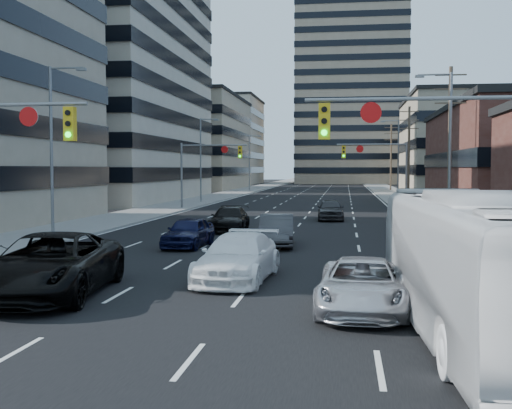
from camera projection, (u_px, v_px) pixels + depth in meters
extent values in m
plane|color=black|center=(100.00, 358.00, 12.55)|extent=(400.00, 400.00, 0.00)
cube|color=black|center=(323.00, 185.00, 141.10)|extent=(18.00, 300.00, 0.02)
cube|color=slate|center=(271.00, 185.00, 142.68)|extent=(5.00, 300.00, 0.15)
cube|color=slate|center=(376.00, 185.00, 139.52)|extent=(5.00, 300.00, 0.15)
cube|color=#ADA089|center=(72.00, 80.00, 74.81)|extent=(26.00, 34.00, 28.00)
cube|color=gray|center=(183.00, 144.00, 114.29)|extent=(20.00, 30.00, 16.00)
cube|color=gray|center=(482.00, 146.00, 95.74)|extent=(22.00, 28.00, 14.00)
cube|color=gray|center=(351.00, 66.00, 158.42)|extent=(26.00, 26.00, 58.00)
cube|color=#ADA089|center=(208.00, 142.00, 154.28)|extent=(24.00, 24.00, 20.00)
cube|color=gray|center=(474.00, 158.00, 136.36)|extent=(22.00, 22.00, 12.00)
cube|color=gold|center=(70.00, 124.00, 20.73)|extent=(0.35, 0.28, 1.10)
cylinder|color=black|center=(68.00, 113.00, 20.56)|extent=(0.18, 0.06, 0.18)
cylinder|color=black|center=(68.00, 124.00, 20.58)|extent=(0.18, 0.06, 0.18)
cylinder|color=#0CE526|center=(68.00, 135.00, 20.60)|extent=(0.18, 0.06, 0.18)
cylinder|color=white|center=(29.00, 117.00, 20.88)|extent=(0.64, 0.06, 0.64)
cylinder|color=slate|center=(413.00, 99.00, 19.21)|extent=(6.50, 0.12, 0.12)
cube|color=gold|center=(324.00, 121.00, 19.61)|extent=(0.35, 0.28, 1.10)
cylinder|color=black|center=(324.00, 109.00, 19.43)|extent=(0.18, 0.06, 0.18)
cylinder|color=black|center=(324.00, 121.00, 19.45)|extent=(0.18, 0.06, 0.18)
cylinder|color=#0CE526|center=(324.00, 133.00, 19.47)|extent=(0.18, 0.06, 0.18)
cylinder|color=white|center=(371.00, 113.00, 19.37)|extent=(0.64, 0.06, 0.64)
cylinder|color=slate|center=(182.00, 176.00, 58.26)|extent=(0.18, 0.18, 6.00)
cylinder|color=slate|center=(214.00, 145.00, 57.69)|extent=(6.00, 0.12, 0.12)
cube|color=gold|center=(240.00, 152.00, 57.39)|extent=(0.35, 0.28, 1.10)
cylinder|color=black|center=(240.00, 148.00, 57.21)|extent=(0.18, 0.06, 0.18)
cylinder|color=black|center=(240.00, 152.00, 57.23)|extent=(0.18, 0.06, 0.18)
cylinder|color=#0CE526|center=(240.00, 156.00, 57.25)|extent=(0.18, 0.06, 0.18)
cylinder|color=white|center=(225.00, 150.00, 57.54)|extent=(0.64, 0.06, 0.64)
cylinder|color=slate|center=(406.00, 177.00, 55.51)|extent=(0.18, 0.18, 6.00)
cylinder|color=slate|center=(372.00, 144.00, 55.76)|extent=(6.00, 0.12, 0.12)
cube|color=gold|center=(344.00, 152.00, 56.13)|extent=(0.35, 0.28, 1.10)
cylinder|color=black|center=(344.00, 148.00, 55.95)|extent=(0.18, 0.06, 0.18)
cylinder|color=black|center=(344.00, 152.00, 55.97)|extent=(0.18, 0.06, 0.18)
cylinder|color=#0CE526|center=(344.00, 156.00, 55.99)|extent=(0.18, 0.06, 0.18)
cylinder|color=white|center=(360.00, 149.00, 55.89)|extent=(0.64, 0.06, 0.64)
cylinder|color=#4C3D2D|center=(450.00, 144.00, 46.16)|extent=(0.28, 0.28, 11.00)
cube|color=#4C3D2D|center=(451.00, 75.00, 45.88)|extent=(2.20, 0.10, 0.10)
cube|color=#4C3D2D|center=(451.00, 89.00, 45.94)|extent=(2.20, 0.10, 0.10)
cube|color=#4C3D2D|center=(450.00, 103.00, 46.00)|extent=(2.20, 0.10, 0.10)
cylinder|color=#4C3D2D|center=(409.00, 153.00, 75.83)|extent=(0.28, 0.28, 11.00)
cube|color=#4C3D2D|center=(409.00, 112.00, 75.55)|extent=(2.20, 0.10, 0.10)
cube|color=#4C3D2D|center=(409.00, 120.00, 75.61)|extent=(2.20, 0.10, 0.10)
cube|color=#4C3D2D|center=(409.00, 129.00, 75.66)|extent=(2.20, 0.10, 0.10)
cylinder|color=#4C3D2D|center=(391.00, 157.00, 105.49)|extent=(0.28, 0.28, 11.00)
cube|color=#4C3D2D|center=(391.00, 128.00, 105.22)|extent=(2.20, 0.10, 0.10)
cube|color=#4C3D2D|center=(391.00, 134.00, 105.27)|extent=(2.20, 0.10, 0.10)
cube|color=#4C3D2D|center=(391.00, 140.00, 105.33)|extent=(2.20, 0.10, 0.10)
cylinder|color=slate|center=(51.00, 153.00, 33.52)|extent=(0.16, 0.16, 9.00)
cylinder|color=slate|center=(66.00, 68.00, 33.15)|extent=(1.80, 0.10, 0.10)
cube|color=slate|center=(81.00, 69.00, 33.04)|extent=(0.50, 0.22, 0.14)
cylinder|color=slate|center=(201.00, 161.00, 68.13)|extent=(0.16, 0.16, 9.00)
cylinder|color=slate|center=(209.00, 119.00, 67.76)|extent=(1.80, 0.10, 0.10)
cube|color=slate|center=(216.00, 120.00, 67.65)|extent=(0.50, 0.22, 0.14)
cylinder|color=slate|center=(249.00, 163.00, 102.74)|extent=(0.16, 0.16, 9.00)
cylinder|color=slate|center=(255.00, 136.00, 102.37)|extent=(1.80, 0.10, 0.10)
cube|color=slate|center=(260.00, 136.00, 102.26)|extent=(0.50, 0.22, 0.14)
cylinder|color=slate|center=(450.00, 154.00, 35.57)|extent=(0.16, 0.16, 9.00)
cylinder|color=slate|center=(434.00, 75.00, 35.45)|extent=(1.80, 0.10, 0.10)
cube|color=slate|center=(420.00, 76.00, 35.56)|extent=(0.50, 0.22, 0.14)
cylinder|color=slate|center=(398.00, 161.00, 70.18)|extent=(0.16, 0.16, 9.00)
cylinder|color=slate|center=(390.00, 121.00, 70.06)|extent=(1.80, 0.10, 0.10)
cube|color=slate|center=(383.00, 122.00, 70.17)|extent=(0.50, 0.22, 0.14)
imported|color=black|center=(50.00, 265.00, 18.57)|extent=(3.70, 6.85, 1.82)
imported|color=white|center=(238.00, 258.00, 21.12)|extent=(2.53, 5.46, 1.54)
imported|color=silver|center=(362.00, 285.00, 16.61)|extent=(2.45, 4.99, 1.36)
imported|color=silver|center=(477.00, 264.00, 14.07)|extent=(3.24, 11.73, 3.24)
imported|color=black|center=(189.00, 232.00, 30.07)|extent=(1.97, 4.32, 1.44)
imported|color=#363639|center=(277.00, 231.00, 30.51)|extent=(1.96, 4.69, 1.51)
imported|color=black|center=(229.00, 219.00, 37.77)|extent=(2.19, 5.04, 1.44)
imported|color=#2F2F32|center=(330.00, 210.00, 45.79)|extent=(1.99, 4.59, 1.54)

